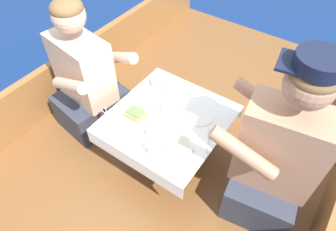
{
  "coord_description": "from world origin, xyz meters",
  "views": [
    {
      "loc": [
        0.68,
        -1.07,
        1.99
      ],
      "look_at": [
        0.0,
        -0.1,
        0.69
      ],
      "focal_mm": 32.0,
      "sensor_mm": 36.0,
      "label": 1
    }
  ],
  "objects_px": {
    "coffee_cup_center": "(153,149)",
    "tin_can": "(156,82)",
    "sandwich": "(136,114)",
    "person_port": "(86,82)",
    "person_starboard": "(275,157)",
    "coffee_cup_starboard": "(167,107)",
    "coffee_cup_port": "(172,87)"
  },
  "relations": [
    {
      "from": "coffee_cup_center",
      "to": "tin_can",
      "type": "relative_size",
      "value": 1.4
    },
    {
      "from": "tin_can",
      "to": "sandwich",
      "type": "bearing_deg",
      "value": -76.33
    },
    {
      "from": "sandwich",
      "to": "tin_can",
      "type": "xyz_separation_m",
      "value": [
        -0.07,
        0.3,
        -0.0
      ]
    },
    {
      "from": "person_port",
      "to": "person_starboard",
      "type": "bearing_deg",
      "value": 12.83
    },
    {
      "from": "sandwich",
      "to": "coffee_cup_starboard",
      "type": "height_order",
      "value": "coffee_cup_starboard"
    },
    {
      "from": "tin_can",
      "to": "person_port",
      "type": "bearing_deg",
      "value": -148.43
    },
    {
      "from": "sandwich",
      "to": "coffee_cup_port",
      "type": "distance_m",
      "value": 0.31
    },
    {
      "from": "person_port",
      "to": "sandwich",
      "type": "height_order",
      "value": "person_port"
    },
    {
      "from": "person_port",
      "to": "coffee_cup_starboard",
      "type": "bearing_deg",
      "value": 17.24
    },
    {
      "from": "person_starboard",
      "to": "sandwich",
      "type": "height_order",
      "value": "person_starboard"
    },
    {
      "from": "sandwich",
      "to": "coffee_cup_center",
      "type": "distance_m",
      "value": 0.28
    },
    {
      "from": "coffee_cup_starboard",
      "to": "tin_can",
      "type": "distance_m",
      "value": 0.25
    },
    {
      "from": "coffee_cup_port",
      "to": "coffee_cup_starboard",
      "type": "height_order",
      "value": "coffee_cup_port"
    },
    {
      "from": "coffee_cup_port",
      "to": "tin_can",
      "type": "height_order",
      "value": "coffee_cup_port"
    },
    {
      "from": "tin_can",
      "to": "person_starboard",
      "type": "bearing_deg",
      "value": -10.04
    },
    {
      "from": "sandwich",
      "to": "tin_can",
      "type": "height_order",
      "value": "sandwich"
    },
    {
      "from": "person_port",
      "to": "coffee_cup_port",
      "type": "bearing_deg",
      "value": 34.71
    },
    {
      "from": "person_port",
      "to": "coffee_cup_center",
      "type": "bearing_deg",
      "value": -7.54
    },
    {
      "from": "coffee_cup_center",
      "to": "coffee_cup_port",
      "type": "bearing_deg",
      "value": 112.57
    },
    {
      "from": "coffee_cup_starboard",
      "to": "coffee_cup_center",
      "type": "height_order",
      "value": "coffee_cup_center"
    },
    {
      "from": "coffee_cup_port",
      "to": "person_port",
      "type": "bearing_deg",
      "value": -153.88
    },
    {
      "from": "sandwich",
      "to": "coffee_cup_port",
      "type": "bearing_deg",
      "value": 82.03
    },
    {
      "from": "person_starboard",
      "to": "tin_can",
      "type": "height_order",
      "value": "person_starboard"
    },
    {
      "from": "person_starboard",
      "to": "sandwich",
      "type": "relative_size",
      "value": 9.06
    },
    {
      "from": "tin_can",
      "to": "coffee_cup_center",
      "type": "bearing_deg",
      "value": -55.64
    },
    {
      "from": "coffee_cup_port",
      "to": "coffee_cup_center",
      "type": "xyz_separation_m",
      "value": [
        0.19,
        -0.46,
        -0.0
      ]
    },
    {
      "from": "coffee_cup_port",
      "to": "coffee_cup_starboard",
      "type": "relative_size",
      "value": 1.1
    },
    {
      "from": "coffee_cup_starboard",
      "to": "sandwich",
      "type": "bearing_deg",
      "value": -128.64
    },
    {
      "from": "person_port",
      "to": "tin_can",
      "type": "relative_size",
      "value": 14.15
    },
    {
      "from": "tin_can",
      "to": "coffee_cup_starboard",
      "type": "bearing_deg",
      "value": -39.02
    },
    {
      "from": "sandwich",
      "to": "coffee_cup_starboard",
      "type": "distance_m",
      "value": 0.19
    },
    {
      "from": "coffee_cup_port",
      "to": "tin_can",
      "type": "bearing_deg",
      "value": -176.11
    }
  ]
}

